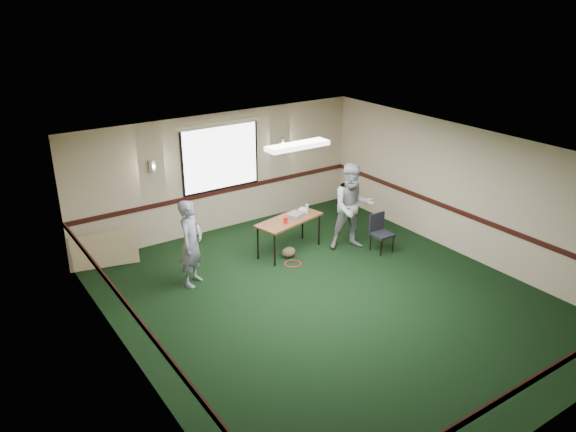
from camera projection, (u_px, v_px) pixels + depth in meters
ground at (329, 300)px, 10.09m from camera, size 8.00×8.00×0.00m
room_shell at (265, 185)px, 11.12m from camera, size 8.00×8.02×8.00m
folding_table at (289, 221)px, 11.69m from camera, size 1.60×0.92×0.75m
projector at (296, 216)px, 11.70m from camera, size 0.38×0.36×0.10m
game_console at (303, 210)px, 12.07m from camera, size 0.26×0.25×0.05m
red_cup at (286, 220)px, 11.44m from camera, size 0.09×0.09×0.13m
water_bottle at (307, 209)px, 11.95m from camera, size 0.06×0.06×0.19m
duffel_bag at (289, 252)px, 11.66m from camera, size 0.37×0.33×0.22m
cable_coil at (293, 264)px, 11.41m from camera, size 0.44×0.44×0.02m
folded_table at (103, 250)px, 11.21m from camera, size 1.35×0.51×0.69m
conference_chair at (380, 230)px, 11.84m from camera, size 0.40×0.42×0.81m
person_left at (191, 243)px, 10.36m from camera, size 0.73×0.70×1.68m
person_right at (352, 207)px, 11.79m from camera, size 1.13×1.03×1.88m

